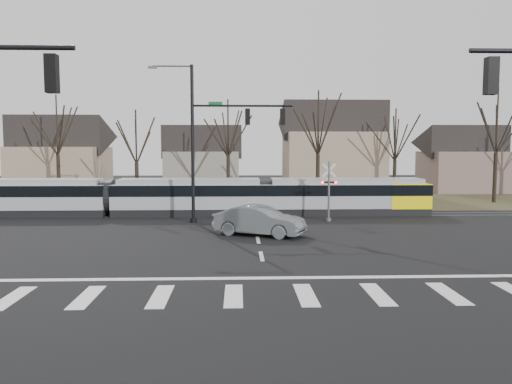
{
  "coord_description": "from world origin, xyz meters",
  "views": [
    {
      "loc": [
        -1.03,
        -20.12,
        4.85
      ],
      "look_at": [
        0.0,
        9.0,
        2.3
      ],
      "focal_mm": 35.0,
      "sensor_mm": 36.0,
      "label": 1
    }
  ],
  "objects": [
    {
      "name": "tram",
      "position": [
        -4.72,
        16.0,
        1.45
      ],
      "size": [
        35.15,
        2.61,
        2.66
      ],
      "color": "gray",
      "rests_on": "ground"
    },
    {
      "name": "crosswalk",
      "position": [
        0.0,
        -4.0,
        0.01
      ],
      "size": [
        27.0,
        2.6,
        0.01
      ],
      "color": "silver",
      "rests_on": "ground"
    },
    {
      "name": "signal_pole_far",
      "position": [
        -2.41,
        12.5,
        5.7
      ],
      "size": [
        9.28,
        0.44,
        10.2
      ],
      "color": "black",
      "rests_on": "ground"
    },
    {
      "name": "grass_verge",
      "position": [
        0.0,
        32.0,
        0.01
      ],
      "size": [
        140.0,
        28.0,
        0.01
      ],
      "primitive_type": "cube",
      "color": "#38331E",
      "rests_on": "ground"
    },
    {
      "name": "rail_crossing_signal",
      "position": [
        5.0,
        12.79,
        1.89
      ],
      "size": [
        1.08,
        0.36,
        4.0
      ],
      "color": "#59595B",
      "rests_on": "ground"
    },
    {
      "name": "rail_pair",
      "position": [
        0.0,
        15.8,
        0.03
      ],
      "size": [
        90.0,
        1.52,
        0.06
      ],
      "color": "#59595E",
      "rests_on": "ground"
    },
    {
      "name": "house_a",
      "position": [
        -20.0,
        34.0,
        4.46
      ],
      "size": [
        9.72,
        8.64,
        8.6
      ],
      "color": "gray",
      "rests_on": "ground"
    },
    {
      "name": "ground",
      "position": [
        0.0,
        0.0,
        0.0
      ],
      "size": [
        140.0,
        140.0,
        0.0
      ],
      "primitive_type": "plane",
      "color": "black"
    },
    {
      "name": "house_d",
      "position": [
        24.0,
        35.0,
        3.97
      ],
      "size": [
        8.64,
        7.56,
        7.65
      ],
      "color": "#6C5550",
      "rests_on": "ground"
    },
    {
      "name": "lane_dashes",
      "position": [
        0.0,
        16.0,
        0.01
      ],
      "size": [
        0.18,
        30.0,
        0.01
      ],
      "color": "silver",
      "rests_on": "ground"
    },
    {
      "name": "sedan",
      "position": [
        0.13,
        7.41,
        0.84
      ],
      "size": [
        5.55,
        6.39,
        1.67
      ],
      "primitive_type": "imported",
      "rotation": [
        0.0,
        0.0,
        1.15
      ],
      "color": "slate",
      "rests_on": "ground"
    },
    {
      "name": "stop_line",
      "position": [
        0.0,
        -1.8,
        0.01
      ],
      "size": [
        28.0,
        0.35,
        0.01
      ],
      "primitive_type": "cube",
      "color": "silver",
      "rests_on": "ground"
    },
    {
      "name": "house_c",
      "position": [
        9.0,
        33.0,
        5.23
      ],
      "size": [
        10.8,
        8.64,
        10.1
      ],
      "color": "gray",
      "rests_on": "ground"
    },
    {
      "name": "tree_row",
      "position": [
        2.0,
        26.0,
        5.0
      ],
      "size": [
        59.2,
        7.2,
        10.0
      ],
      "color": "black",
      "rests_on": "ground"
    },
    {
      "name": "house_b",
      "position": [
        -5.0,
        36.0,
        3.97
      ],
      "size": [
        8.64,
        7.56,
        7.65
      ],
      "color": "slate",
      "rests_on": "ground"
    }
  ]
}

